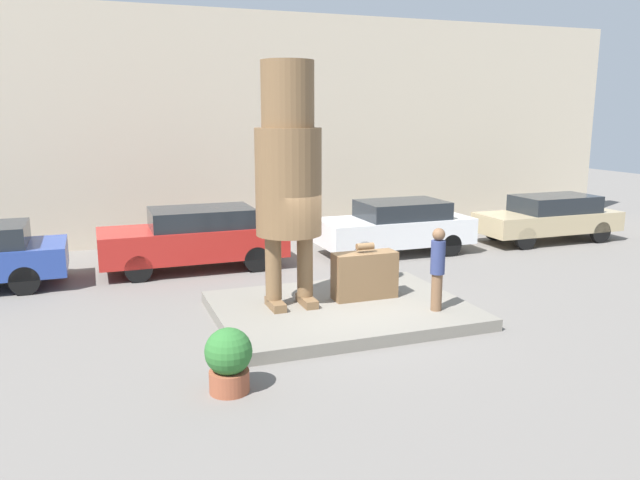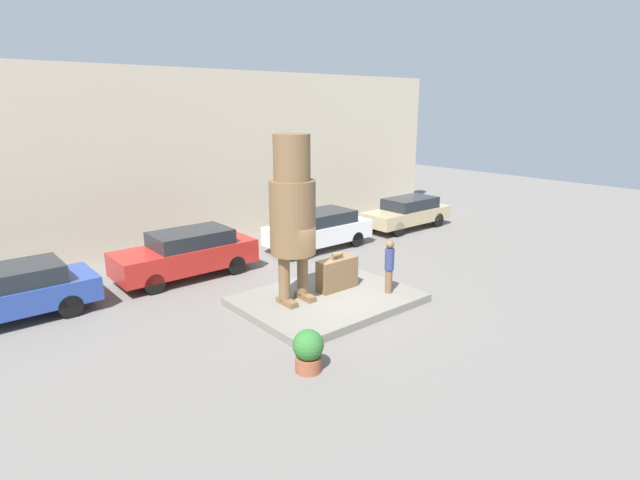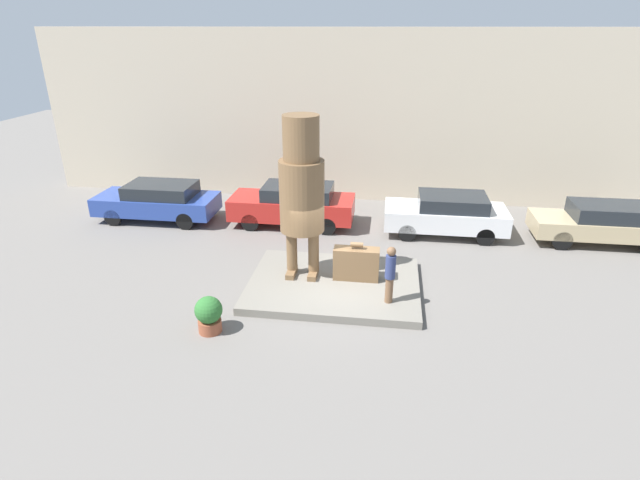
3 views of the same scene
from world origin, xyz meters
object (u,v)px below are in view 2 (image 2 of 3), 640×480
at_px(giant_suitcase, 337,274).
at_px(parked_car_white, 319,229).
at_px(tourist, 389,264).
at_px(planter_pot, 308,350).
at_px(parked_car_blue, 4,293).
at_px(parked_car_tan, 407,212).
at_px(parked_car_red, 187,253).
at_px(statue_figure, 293,207).

height_order(giant_suitcase, parked_car_white, parked_car_white).
relative_size(tourist, planter_pot, 1.68).
bearing_deg(planter_pot, parked_car_blue, 122.39).
bearing_deg(parked_car_tan, parked_car_white, -1.08).
distance_m(parked_car_blue, parked_car_red, 5.44).
bearing_deg(parked_car_red, parked_car_blue, 2.09).
height_order(tourist, parked_car_blue, tourist).
xyz_separation_m(tourist, parked_car_tan, (7.44, 5.61, -0.34)).
xyz_separation_m(parked_car_red, parked_car_white, (5.79, -0.17, -0.04)).
distance_m(parked_car_blue, planter_pot, 8.77).
distance_m(statue_figure, tourist, 3.49).
distance_m(statue_figure, giant_suitcase, 2.82).
bearing_deg(parked_car_red, tourist, 122.61).
relative_size(statue_figure, tourist, 2.91).
height_order(statue_figure, parked_car_white, statue_figure).
bearing_deg(parked_car_blue, parked_car_red, -177.91).
relative_size(giant_suitcase, parked_car_red, 0.28).
bearing_deg(parked_car_blue, parked_car_white, -179.84).
distance_m(parked_car_red, parked_car_white, 5.80).
relative_size(giant_suitcase, parked_car_white, 0.31).
xyz_separation_m(parked_car_blue, planter_pot, (4.70, -7.40, -0.30)).
relative_size(giant_suitcase, parked_car_blue, 0.28).
bearing_deg(tourist, planter_pot, -159.09).
xyz_separation_m(tourist, planter_pot, (-4.50, -1.72, -0.62)).
relative_size(parked_car_white, parked_car_tan, 0.96).
bearing_deg(parked_car_tan, planter_pot, 31.55).
bearing_deg(planter_pot, giant_suitcase, 40.17).
relative_size(statue_figure, parked_car_red, 1.01).
bearing_deg(tourist, statue_figure, 153.12).
height_order(statue_figure, planter_pot, statue_figure).
height_order(parked_car_red, planter_pot, parked_car_red).
relative_size(parked_car_tan, planter_pot, 4.70).
distance_m(tourist, parked_car_white, 6.07).
bearing_deg(giant_suitcase, tourist, -51.64).
xyz_separation_m(statue_figure, tourist, (2.61, -1.32, -1.90)).
bearing_deg(parked_car_blue, giant_suitcase, 151.65).
xyz_separation_m(parked_car_blue, parked_car_red, (5.44, 0.20, 0.05)).
distance_m(statue_figure, parked_car_tan, 11.15).
bearing_deg(planter_pot, tourist, 20.91).
bearing_deg(parked_car_white, statue_figure, 43.39).
height_order(giant_suitcase, planter_pot, giant_suitcase).
bearing_deg(parked_car_white, planter_pot, 48.67).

